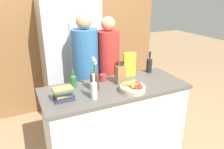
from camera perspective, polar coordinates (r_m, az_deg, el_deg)
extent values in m
cube|color=silver|center=(2.71, 0.78, -12.38)|extent=(1.60, 0.66, 0.86)
cube|color=#56514C|center=(2.49, 0.83, -3.65)|extent=(1.66, 0.69, 0.04)
cube|color=brown|center=(3.73, -9.41, 11.11)|extent=(2.86, 0.12, 2.60)
cube|color=#B7B7BC|center=(3.42, -10.69, 3.76)|extent=(0.82, 0.60, 1.86)
cylinder|color=#B7B7BC|center=(3.09, -10.41, 3.70)|extent=(0.02, 0.02, 1.02)
cylinder|color=tan|center=(2.38, 5.39, -3.76)|extent=(0.29, 0.29, 0.05)
torus|color=tan|center=(2.37, 5.41, -3.18)|extent=(0.29, 0.29, 0.02)
sphere|color=red|center=(2.33, 6.19, -3.52)|extent=(0.07, 0.07, 0.07)
sphere|color=red|center=(2.42, 6.57, -2.65)|extent=(0.08, 0.08, 0.08)
sphere|color=red|center=(2.34, 7.09, -3.36)|extent=(0.07, 0.07, 0.07)
sphere|color=#99B233|center=(2.41, 5.11, -2.75)|extent=(0.07, 0.07, 0.07)
cylinder|color=yellow|center=(2.36, 5.13, -2.64)|extent=(0.15, 0.15, 0.03)
cylinder|color=yellow|center=(2.36, 5.55, -2.35)|extent=(0.11, 0.14, 0.03)
cube|color=olive|center=(2.54, 2.19, -0.03)|extent=(0.10, 0.09, 0.21)
cylinder|color=black|center=(2.47, 1.54, 2.79)|extent=(0.01, 0.01, 0.08)
cylinder|color=black|center=(2.48, 2.13, 2.66)|extent=(0.01, 0.01, 0.07)
cylinder|color=black|center=(2.49, 2.60, 2.73)|extent=(0.01, 0.01, 0.07)
cylinder|color=black|center=(2.51, 3.00, 2.79)|extent=(0.01, 0.01, 0.06)
cylinder|color=#4C2D1E|center=(2.38, -4.55, -1.90)|extent=(0.10, 0.10, 0.18)
cylinder|color=#477538|center=(2.33, -4.52, 1.55)|extent=(0.01, 0.01, 0.12)
sphere|color=white|center=(2.32, -4.48, 2.94)|extent=(0.04, 0.04, 0.04)
cylinder|color=#477538|center=(2.34, -4.62, 1.56)|extent=(0.01, 0.01, 0.12)
sphere|color=white|center=(2.32, -4.63, 2.95)|extent=(0.03, 0.03, 0.03)
cylinder|color=#477538|center=(2.33, -4.75, 1.93)|extent=(0.02, 0.01, 0.15)
sphere|color=white|center=(2.31, -4.86, 3.71)|extent=(0.02, 0.02, 0.02)
cylinder|color=#477538|center=(2.32, -4.76, 2.17)|extent=(0.01, 0.01, 0.17)
sphere|color=white|center=(2.29, -4.87, 4.21)|extent=(0.03, 0.03, 0.03)
cylinder|color=#477538|center=(2.32, -4.72, 1.89)|extent=(0.01, 0.01, 0.15)
sphere|color=white|center=(2.29, -4.81, 3.67)|extent=(0.03, 0.03, 0.03)
cylinder|color=#477538|center=(2.32, -4.47, 1.91)|extent=(0.02, 0.01, 0.15)
sphere|color=white|center=(2.29, -4.41, 3.72)|extent=(0.03, 0.03, 0.03)
cube|color=yellow|center=(2.77, 4.54, 2.67)|extent=(0.16, 0.08, 0.30)
cylinder|color=#99332D|center=(2.63, -2.35, -0.85)|extent=(0.08, 0.08, 0.08)
torus|color=#99332D|center=(2.67, -2.73, -0.48)|extent=(0.01, 0.06, 0.06)
cube|color=#2D334C|center=(2.24, -12.43, -6.18)|extent=(0.20, 0.14, 0.03)
cube|color=#2D334C|center=(2.23, -12.37, -5.60)|extent=(0.19, 0.13, 0.02)
cube|color=#99844C|center=(2.22, -12.70, -5.11)|extent=(0.16, 0.14, 0.02)
cube|color=#232328|center=(2.21, -12.55, -4.56)|extent=(0.17, 0.16, 0.02)
cube|color=#3D6047|center=(2.20, -12.54, -4.11)|extent=(0.18, 0.12, 0.02)
cube|color=#99844C|center=(2.19, -12.82, -3.60)|extent=(0.20, 0.13, 0.02)
cylinder|color=black|center=(2.94, 9.68, 2.23)|extent=(0.08, 0.08, 0.17)
cone|color=black|center=(2.91, 9.81, 4.17)|extent=(0.08, 0.08, 0.03)
cylinder|color=black|center=(2.89, 9.87, 5.19)|extent=(0.03, 0.03, 0.07)
cylinder|color=#286633|center=(2.48, -10.05, -1.96)|extent=(0.07, 0.07, 0.13)
cone|color=#286633|center=(2.45, -10.17, -0.28)|extent=(0.07, 0.07, 0.03)
cylinder|color=#286633|center=(2.43, -10.23, 0.60)|extent=(0.03, 0.03, 0.05)
cylinder|color=#B2BCC1|center=(2.19, -4.75, -4.32)|extent=(0.07, 0.07, 0.17)
cone|color=#B2BCC1|center=(2.15, -4.83, -1.94)|extent=(0.07, 0.07, 0.03)
cylinder|color=#B2BCC1|center=(2.13, -4.87, -0.69)|extent=(0.03, 0.03, 0.07)
cube|color=#383842|center=(3.12, -6.40, -8.27)|extent=(0.28, 0.21, 0.81)
cylinder|color=#2D6093|center=(2.83, -7.00, 4.91)|extent=(0.33, 0.33, 0.67)
sphere|color=tan|center=(2.75, -7.41, 13.64)|extent=(0.20, 0.20, 0.20)
cube|color=#383842|center=(3.24, -0.89, -7.19)|extent=(0.28, 0.25, 0.78)
cylinder|color=red|center=(2.97, -0.97, 5.09)|extent=(0.30, 0.30, 0.65)
sphere|color=tan|center=(2.88, -1.02, 13.15)|extent=(0.19, 0.19, 0.19)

